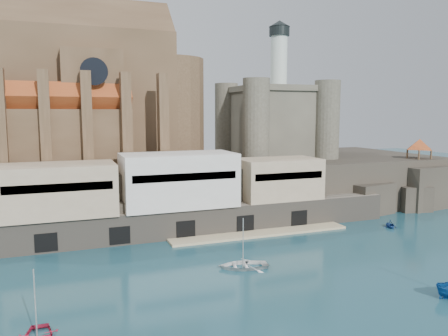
% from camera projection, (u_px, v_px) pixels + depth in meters
% --- Properties ---
extents(ground, '(300.00, 300.00, 0.00)m').
position_uv_depth(ground, '(309.00, 274.00, 52.87)').
color(ground, '#17404E').
rests_on(ground, ground).
extents(promontory, '(100.00, 36.00, 10.00)m').
position_uv_depth(promontory, '(206.00, 185.00, 88.74)').
color(promontory, black).
rests_on(promontory, ground).
extents(quay, '(70.00, 12.00, 13.05)m').
position_uv_depth(quay, '(178.00, 197.00, 69.96)').
color(quay, '#6F6658').
rests_on(quay, ground).
extents(church, '(47.00, 25.93, 30.51)m').
position_uv_depth(church, '(78.00, 98.00, 80.51)').
color(church, '#4E3824').
rests_on(church, promontory).
extents(castle_keep, '(21.20, 21.20, 29.30)m').
position_uv_depth(castle_keep, '(274.00, 118.00, 94.35)').
color(castle_keep, '#4C493C').
rests_on(castle_keep, promontory).
extents(rock_outcrop, '(14.50, 10.50, 8.70)m').
position_uv_depth(rock_outcrop, '(418.00, 187.00, 91.06)').
color(rock_outcrop, black).
rests_on(rock_outcrop, ground).
extents(pavilion, '(6.40, 6.40, 5.40)m').
position_uv_depth(pavilion, '(420.00, 146.00, 90.13)').
color(pavilion, '#4E3824').
rests_on(pavilion, rock_outcrop).
extents(boat_6, '(2.22, 4.64, 6.25)m').
position_uv_depth(boat_6, '(243.00, 268.00, 55.00)').
color(boat_6, white).
rests_on(boat_6, ground).
extents(boat_7, '(3.06, 2.49, 3.07)m').
position_uv_depth(boat_7, '(390.00, 227.00, 74.48)').
color(boat_7, navy).
rests_on(boat_7, ground).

